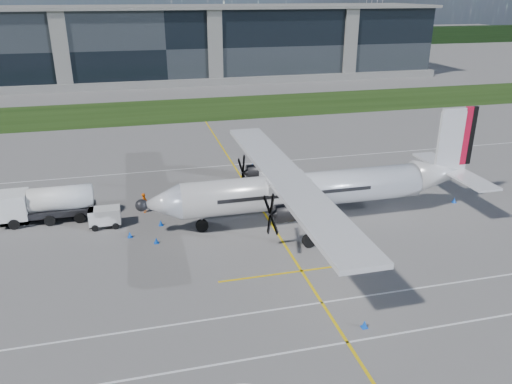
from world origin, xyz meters
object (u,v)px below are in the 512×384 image
object	(u,v)px
safety_cone_portwing	(365,324)
safety_cone_stbdwing	(253,165)
turboprop_aircraft	(317,169)
ground_crew_person	(144,201)
baggage_tug	(105,217)
safety_cone_nose_port	(156,240)
fuel_tanker_truck	(41,205)
safety_cone_tail	(454,200)
pylon_east	(375,1)
safety_cone_fwd	(130,234)
safety_cone_nose_stbd	(161,223)

from	to	relation	value
safety_cone_portwing	safety_cone_stbdwing	bearing A→B (deg)	89.23
turboprop_aircraft	ground_crew_person	world-z (taller)	turboprop_aircraft
ground_crew_person	safety_cone_portwing	size ratio (longest dim) A/B	4.16
safety_cone_portwing	baggage_tug	bearing A→B (deg)	130.37
ground_crew_person	safety_cone_portwing	xyz separation A→B (m)	(11.86, -20.12, -0.79)
turboprop_aircraft	ground_crew_person	xyz separation A→B (m)	(-14.24, 5.13, -3.55)
safety_cone_stbdwing	safety_cone_nose_port	size ratio (longest dim) A/B	1.00
fuel_tanker_truck	safety_cone_tail	size ratio (longest dim) A/B	16.01
turboprop_aircraft	fuel_tanker_truck	world-z (taller)	turboprop_aircraft
ground_crew_person	turboprop_aircraft	bearing A→B (deg)	-91.75
ground_crew_person	fuel_tanker_truck	bearing A→B (deg)	106.61
baggage_tug	safety_cone_portwing	world-z (taller)	baggage_tug
turboprop_aircraft	safety_cone_portwing	size ratio (longest dim) A/B	61.20
fuel_tanker_truck	baggage_tug	distance (m)	5.84
safety_cone_tail	safety_cone_nose_port	bearing A→B (deg)	-176.95
pylon_east	ground_crew_person	distance (m)	170.68
turboprop_aircraft	ground_crew_person	distance (m)	15.55
safety_cone_portwing	safety_cone_nose_port	bearing A→B (deg)	129.27
safety_cone_nose_port	safety_cone_portwing	xyz separation A→B (m)	(11.27, -13.78, 0.00)
pylon_east	safety_cone_fwd	distance (m)	175.53
fuel_tanker_truck	safety_cone_nose_stbd	distance (m)	10.44
ground_crew_person	safety_cone_stbdwing	world-z (taller)	ground_crew_person
fuel_tanker_truck	baggage_tug	world-z (taller)	fuel_tanker_truck
baggage_tug	safety_cone_fwd	size ratio (longest dim) A/B	5.50
safety_cone_nose_stbd	safety_cone_stbdwing	bearing A→B (deg)	48.83
turboprop_aircraft	baggage_tug	distance (m)	18.24
turboprop_aircraft	safety_cone_nose_port	xyz separation A→B (m)	(-13.65, -1.20, -4.34)
fuel_tanker_truck	safety_cone_fwd	xyz separation A→B (m)	(7.21, -5.01, -1.25)
baggage_tug	safety_cone_tail	distance (m)	31.76
pylon_east	safety_cone_nose_stbd	distance (m)	172.79
ground_crew_person	safety_cone_stbdwing	xyz separation A→B (m)	(12.26, 9.51, -0.79)
turboprop_aircraft	safety_cone_tail	size ratio (longest dim) A/B	61.20
baggage_tug	safety_cone_fwd	distance (m)	3.28
safety_cone_tail	ground_crew_person	bearing A→B (deg)	170.24
safety_cone_fwd	safety_cone_nose_stbd	bearing A→B (deg)	32.12
turboprop_aircraft	safety_cone_nose_stbd	xyz separation A→B (m)	(-13.08, 1.96, -4.34)
safety_cone_stbdwing	safety_cone_fwd	world-z (taller)	same
ground_crew_person	safety_cone_fwd	world-z (taller)	ground_crew_person
ground_crew_person	safety_cone_nose_stbd	bearing A→B (deg)	-141.77
safety_cone_nose_stbd	ground_crew_person	bearing A→B (deg)	110.15
pylon_east	safety_cone_stbdwing	world-z (taller)	pylon_east
safety_cone_nose_stbd	turboprop_aircraft	bearing A→B (deg)	-8.53
safety_cone_fwd	safety_cone_portwing	world-z (taller)	same
turboprop_aircraft	safety_cone_nose_port	world-z (taller)	turboprop_aircraft
pylon_east	baggage_tug	size ratio (longest dim) A/B	10.90
turboprop_aircraft	safety_cone_stbdwing	xyz separation A→B (m)	(-1.98, 14.65, -4.34)
safety_cone_tail	safety_cone_portwing	distance (m)	22.42
safety_cone_portwing	turboprop_aircraft	bearing A→B (deg)	80.97
safety_cone_nose_stbd	safety_cone_tail	bearing A→B (deg)	-3.57
fuel_tanker_truck	safety_cone_fwd	world-z (taller)	fuel_tanker_truck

